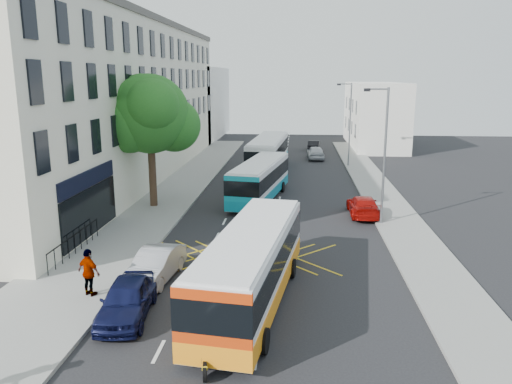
% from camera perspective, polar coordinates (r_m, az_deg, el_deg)
% --- Properties ---
extents(ground, '(120.00, 120.00, 0.00)m').
position_cam_1_polar(ground, '(19.45, 0.78, -13.65)').
color(ground, black).
rests_on(ground, ground).
extents(pavement_left, '(5.00, 70.00, 0.15)m').
position_cam_1_polar(pavement_left, '(34.84, -11.57, -1.61)').
color(pavement_left, gray).
rests_on(pavement_left, ground).
extents(pavement_right, '(3.00, 70.00, 0.15)m').
position_cam_1_polar(pavement_right, '(34.07, 15.26, -2.15)').
color(pavement_right, gray).
rests_on(pavement_right, ground).
extents(terrace_main, '(8.30, 45.00, 13.50)m').
position_cam_1_polar(terrace_main, '(44.53, -15.46, 10.05)').
color(terrace_main, beige).
rests_on(terrace_main, ground).
extents(terrace_far, '(8.00, 20.00, 10.00)m').
position_cam_1_polar(terrace_far, '(74.00, -7.25, 10.06)').
color(terrace_far, silver).
rests_on(terrace_far, ground).
extents(building_right, '(6.00, 18.00, 8.00)m').
position_cam_1_polar(building_right, '(66.24, 13.37, 8.61)').
color(building_right, silver).
rests_on(building_right, ground).
extents(street_tree, '(6.30, 5.70, 8.80)m').
position_cam_1_polar(street_tree, '(33.81, -12.09, 8.62)').
color(street_tree, '#382619').
rests_on(street_tree, pavement_left).
extents(lamp_near, '(1.45, 0.15, 8.00)m').
position_cam_1_polar(lamp_near, '(30.05, 14.34, 4.77)').
color(lamp_near, slate).
rests_on(lamp_near, pavement_right).
extents(lamp_far, '(1.45, 0.15, 8.00)m').
position_cam_1_polar(lamp_far, '(49.76, 10.58, 8.09)').
color(lamp_far, slate).
rests_on(lamp_far, pavement_right).
extents(railings, '(0.08, 5.60, 1.14)m').
position_cam_1_polar(railings, '(26.36, -20.01, -5.48)').
color(railings, black).
rests_on(railings, pavement_left).
extents(bus_near, '(3.82, 10.81, 2.97)m').
position_cam_1_polar(bus_near, '(19.60, -0.52, -8.41)').
color(bus_near, silver).
rests_on(bus_near, ground).
extents(bus_mid, '(3.90, 10.25, 2.81)m').
position_cam_1_polar(bus_mid, '(36.00, 0.45, 1.43)').
color(bus_mid, silver).
rests_on(bus_mid, ground).
extents(bus_far, '(3.46, 11.55, 3.20)m').
position_cam_1_polar(bus_far, '(46.91, 1.40, 4.41)').
color(bus_far, silver).
rests_on(bus_far, ground).
extents(motorbike, '(0.68, 1.97, 1.75)m').
position_cam_1_polar(motorbike, '(15.91, -5.85, -16.87)').
color(motorbike, black).
rests_on(motorbike, ground).
extents(parked_car_blue, '(2.08, 4.35, 1.44)m').
position_cam_1_polar(parked_car_blue, '(19.44, -14.54, -11.77)').
color(parked_car_blue, '#0D1135').
rests_on(parked_car_blue, ground).
extents(parked_car_silver, '(1.91, 4.34, 1.39)m').
position_cam_1_polar(parked_car_silver, '(22.48, -11.41, -8.19)').
color(parked_car_silver, '#97989E').
rests_on(parked_car_silver, ground).
extents(red_hatchback, '(1.85, 4.45, 1.29)m').
position_cam_1_polar(red_hatchback, '(32.75, 12.15, -1.55)').
color(red_hatchback, '#A20B06').
rests_on(red_hatchback, ground).
extents(distant_car_grey, '(2.24, 4.62, 1.27)m').
position_cam_1_polar(distant_car_grey, '(57.98, 1.76, 5.02)').
color(distant_car_grey, '#424449').
rests_on(distant_car_grey, ground).
extents(distant_car_silver, '(1.93, 4.35, 1.46)m').
position_cam_1_polar(distant_car_silver, '(54.48, 6.82, 4.51)').
color(distant_car_silver, '#B7B9C0').
rests_on(distant_car_silver, ground).
extents(distant_car_dark, '(1.62, 3.87, 1.24)m').
position_cam_1_polar(distant_car_dark, '(60.93, 6.63, 5.32)').
color(distant_car_dark, black).
rests_on(distant_car_dark, ground).
extents(pedestrian_far, '(1.24, 0.92, 1.95)m').
position_cam_1_polar(pedestrian_far, '(21.19, -18.54, -8.71)').
color(pedestrian_far, gray).
rests_on(pedestrian_far, pavement_left).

